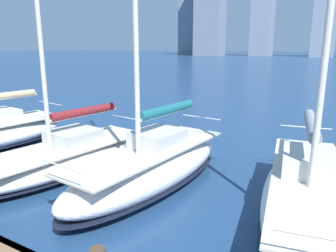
% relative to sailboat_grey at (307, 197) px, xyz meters
% --- Properties ---
extents(city_skyline, '(174.02, 26.21, 48.23)m').
position_rel_sailboat_grey_xyz_m(city_skyline, '(15.49, -153.43, 20.99)').
color(city_skyline, gray).
rests_on(city_skyline, ground).
extents(sailboat_grey, '(3.67, 8.49, 11.77)m').
position_rel_sailboat_grey_xyz_m(sailboat_grey, '(0.00, 0.00, 0.00)').
color(sailboat_grey, white).
rests_on(sailboat_grey, ground).
extents(sailboat_teal, '(2.99, 7.67, 13.26)m').
position_rel_sailboat_grey_xyz_m(sailboat_teal, '(4.83, 0.18, 0.04)').
color(sailboat_teal, white).
rests_on(sailboat_teal, ground).
extents(sailboat_maroon, '(3.74, 8.03, 10.59)m').
position_rel_sailboat_grey_xyz_m(sailboat_maroon, '(8.48, 0.49, -0.17)').
color(sailboat_maroon, white).
rests_on(sailboat_maroon, ground).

